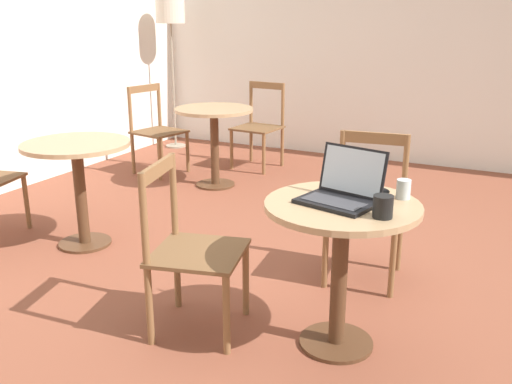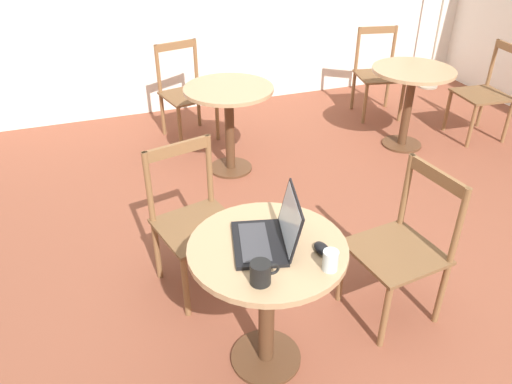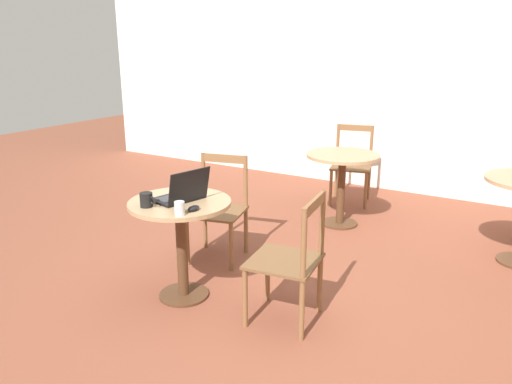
{
  "view_description": "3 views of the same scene",
  "coord_description": "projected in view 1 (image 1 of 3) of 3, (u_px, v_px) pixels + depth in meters",
  "views": [
    {
      "loc": [
        -3.02,
        -1.09,
        1.58
      ],
      "look_at": [
        -0.46,
        0.19,
        0.68
      ],
      "focal_mm": 40.0,
      "sensor_mm": 36.0,
      "label": 1
    },
    {
      "loc": [
        -1.25,
        -1.99,
        2.12
      ],
      "look_at": [
        -0.48,
        0.2,
        0.69
      ],
      "focal_mm": 35.0,
      "sensor_mm": 36.0,
      "label": 2
    },
    {
      "loc": [
        1.55,
        -2.93,
        1.82
      ],
      "look_at": [
        -0.3,
        0.18,
        0.72
      ],
      "focal_mm": 35.0,
      "sensor_mm": 36.0,
      "label": 3
    }
  ],
  "objects": [
    {
      "name": "chair_near_back",
      "position": [
        190.0,
        250.0,
        2.87
      ],
      "size": [
        0.53,
        0.53,
        0.88
      ],
      "color": "brown",
      "rests_on": "ground_plane"
    },
    {
      "name": "cafe_table_far",
      "position": [
        78.0,
        166.0,
        3.9
      ],
      "size": [
        0.73,
        0.73,
        0.74
      ],
      "color": "#51331E",
      "rests_on": "ground_plane"
    },
    {
      "name": "chair_mid_right",
      "position": [
        259.0,
        126.0,
        6.0
      ],
      "size": [
        0.48,
        0.48,
        0.88
      ],
      "color": "brown",
      "rests_on": "ground_plane"
    },
    {
      "name": "mouse",
      "position": [
        379.0,
        191.0,
        2.75
      ],
      "size": [
        0.06,
        0.1,
        0.03
      ],
      "color": "black",
      "rests_on": "cafe_table_near"
    },
    {
      "name": "cafe_table_mid",
      "position": [
        214.0,
        126.0,
        5.29
      ],
      "size": [
        0.73,
        0.73,
        0.74
      ],
      "color": "#51331E",
      "rests_on": "ground_plane"
    },
    {
      "name": "chair_mid_back",
      "position": [
        156.0,
        130.0,
        5.79
      ],
      "size": [
        0.52,
        0.52,
        0.88
      ],
      "color": "brown",
      "rests_on": "ground_plane"
    },
    {
      "name": "cafe_table_near",
      "position": [
        341.0,
        237.0,
        2.67
      ],
      "size": [
        0.73,
        0.73,
        0.74
      ],
      "color": "#51331E",
      "rests_on": "ground_plane"
    },
    {
      "name": "mug",
      "position": [
        383.0,
        206.0,
        2.42
      ],
      "size": [
        0.13,
        0.09,
        0.1
      ],
      "color": "black",
      "rests_on": "cafe_table_near"
    },
    {
      "name": "laptop",
      "position": [
        341.0,
        192.0,
        2.62
      ],
      "size": [
        0.35,
        0.39,
        0.24
      ],
      "color": "black",
      "rests_on": "cafe_table_near"
    },
    {
      "name": "wall_side",
      "position": [
        431.0,
        36.0,
        5.87
      ],
      "size": [
        0.06,
        9.4,
        2.7
      ],
      "color": "white",
      "rests_on": "ground_plane"
    },
    {
      "name": "drinking_glass",
      "position": [
        403.0,
        189.0,
        2.67
      ],
      "size": [
        0.07,
        0.07,
        0.09
      ],
      "color": "silver",
      "rests_on": "cafe_table_near"
    },
    {
      "name": "ground_plane",
      "position": [
        316.0,
        281.0,
        3.51
      ],
      "size": [
        16.0,
        16.0,
        0.0
      ],
      "primitive_type": "plane",
      "color": "brown"
    },
    {
      "name": "floor_lamp",
      "position": [
        170.0,
        19.0,
        6.6
      ],
      "size": [
        0.33,
        0.33,
        1.73
      ],
      "color": "#9E937F",
      "rests_on": "ground_plane"
    },
    {
      "name": "chair_near_right",
      "position": [
        367.0,
        209.0,
        3.46
      ],
      "size": [
        0.49,
        0.49,
        0.88
      ],
      "color": "brown",
      "rests_on": "ground_plane"
    }
  ]
}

